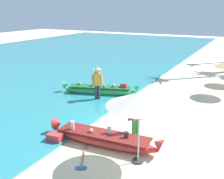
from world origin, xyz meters
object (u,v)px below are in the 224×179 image
Objects in this scene: boat_green_midground at (100,90)px; person_vendor_hatted at (97,81)px; person_tourist_customer at (136,118)px; paddle at (83,160)px; cooler_box at (55,138)px; patio_umbrella_large at (140,100)px; boat_red_foreground at (104,138)px.

boat_green_midground is 1.22m from person_vendor_hatted.
paddle is (-0.98, -1.87, -0.88)m from person_tourist_customer.
boat_green_midground reaches higher than cooler_box.
person_vendor_hatted is 1.11× the size of person_tourist_customer.
person_tourist_customer reaches higher than cooler_box.
patio_umbrella_large is at bearing 24.98° from paddle.
boat_red_foreground is 5.67m from boat_green_midground.
boat_red_foreground is 2.36m from patio_umbrella_large.
patio_umbrella_large reaches higher than person_tourist_customer.
person_vendor_hatted reaches higher than person_tourist_customer.
boat_green_midground is at bearing 111.27° from person_vendor_hatted.
cooler_box is (1.35, -5.52, -0.11)m from boat_green_midground.
person_tourist_customer is (3.48, -3.26, -0.12)m from person_vendor_hatted.
person_vendor_hatted reaches higher than boat_red_foreground.
person_tourist_customer is (0.89, 0.69, 0.66)m from boat_red_foreground.
cooler_box is (-3.06, -0.21, -1.86)m from patio_umbrella_large.
boat_green_midground is at bearing 121.26° from boat_red_foreground.
paddle is at bearing -155.02° from patio_umbrella_large.
person_tourist_customer is at bearing 62.36° from paddle.
cooler_box is 1.59m from paddle.
patio_umbrella_large is (1.47, -0.46, 1.79)m from boat_red_foreground.
cooler_box is at bearing -76.22° from boat_green_midground.
person_vendor_hatted reaches higher than cooler_box.
patio_umbrella_large is 2.65m from paddle.
boat_red_foreground is 1.31m from person_tourist_customer.
paddle is (1.50, -0.51, -0.15)m from cooler_box.
boat_green_midground is 2.84× the size of paddle.
boat_red_foreground is at bearing 85.53° from paddle.
boat_red_foreground is 4.79m from person_vendor_hatted.
person_vendor_hatted is 5.80m from paddle.
boat_green_midground is 5.68m from cooler_box.
person_tourist_customer is at bearing -47.33° from boat_green_midground.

